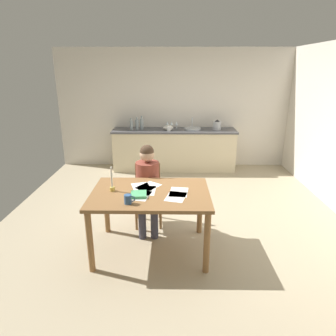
# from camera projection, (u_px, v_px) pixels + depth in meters

# --- Properties ---
(ground_plane) EXTENTS (5.20, 5.20, 0.04)m
(ground_plane) POSITION_uv_depth(u_px,v_px,m) (175.00, 215.00, 4.67)
(ground_plane) COLOR tan
(wall_back) EXTENTS (5.20, 0.12, 2.60)m
(wall_back) POSITION_uv_depth(u_px,v_px,m) (174.00, 109.00, 6.72)
(wall_back) COLOR silver
(wall_back) RESTS_ON ground
(kitchen_counter) EXTENTS (2.69, 0.64, 0.90)m
(kitchen_counter) POSITION_uv_depth(u_px,v_px,m) (174.00, 149.00, 6.65)
(kitchen_counter) COLOR beige
(kitchen_counter) RESTS_ON ground
(dining_table) EXTENTS (1.40, 0.97, 0.78)m
(dining_table) POSITION_uv_depth(u_px,v_px,m) (150.00, 200.00, 3.55)
(dining_table) COLOR olive
(dining_table) RESTS_ON ground
(chair_at_table) EXTENTS (0.43, 0.43, 0.87)m
(chair_at_table) POSITION_uv_depth(u_px,v_px,m) (148.00, 191.00, 4.30)
(chair_at_table) COLOR olive
(chair_at_table) RESTS_ON ground
(person_seated) EXTENTS (0.35, 0.61, 1.19)m
(person_seated) POSITION_uv_depth(u_px,v_px,m) (148.00, 182.00, 4.10)
(person_seated) COLOR brown
(person_seated) RESTS_ON ground
(coffee_mug) EXTENTS (0.12, 0.08, 0.10)m
(coffee_mug) POSITION_uv_depth(u_px,v_px,m) (128.00, 199.00, 3.20)
(coffee_mug) COLOR #33598C
(coffee_mug) RESTS_ON dining_table
(candlestick) EXTENTS (0.06, 0.06, 0.30)m
(candlestick) POSITION_uv_depth(u_px,v_px,m) (112.00, 184.00, 3.52)
(candlestick) COLOR gold
(candlestick) RESTS_ON dining_table
(book_magazine) EXTENTS (0.19, 0.20, 0.03)m
(book_magazine) POSITION_uv_depth(u_px,v_px,m) (139.00, 195.00, 3.41)
(book_magazine) COLOR #4EAF6D
(book_magazine) RESTS_ON dining_table
(paper_letter) EXTENTS (0.28, 0.34, 0.00)m
(paper_letter) POSITION_uv_depth(u_px,v_px,m) (176.00, 197.00, 3.39)
(paper_letter) COLOR white
(paper_letter) RESTS_ON dining_table
(paper_bill) EXTENTS (0.24, 0.32, 0.00)m
(paper_bill) POSITION_uv_depth(u_px,v_px,m) (179.00, 192.00, 3.52)
(paper_bill) COLOR white
(paper_bill) RESTS_ON dining_table
(paper_envelope) EXTENTS (0.34, 0.36, 0.00)m
(paper_envelope) POSITION_uv_depth(u_px,v_px,m) (148.00, 186.00, 3.69)
(paper_envelope) COLOR white
(paper_envelope) RESTS_ON dining_table
(paper_receipt) EXTENTS (0.27, 0.33, 0.00)m
(paper_receipt) POSITION_uv_depth(u_px,v_px,m) (140.00, 195.00, 3.42)
(paper_receipt) COLOR white
(paper_receipt) RESTS_ON dining_table
(paper_notice) EXTENTS (0.22, 0.30, 0.00)m
(paper_notice) POSITION_uv_depth(u_px,v_px,m) (147.00, 190.00, 3.56)
(paper_notice) COLOR white
(paper_notice) RESTS_ON dining_table
(paper_flyer) EXTENTS (0.29, 0.34, 0.00)m
(paper_flyer) POSITION_uv_depth(u_px,v_px,m) (141.00, 187.00, 3.67)
(paper_flyer) COLOR white
(paper_flyer) RESTS_ON dining_table
(sink_unit) EXTENTS (0.36, 0.36, 0.24)m
(sink_unit) POSITION_uv_depth(u_px,v_px,m) (192.00, 129.00, 6.49)
(sink_unit) COLOR #B2B7BC
(sink_unit) RESTS_ON kitchen_counter
(bottle_oil) EXTENTS (0.07, 0.07, 0.25)m
(bottle_oil) POSITION_uv_depth(u_px,v_px,m) (131.00, 125.00, 6.42)
(bottle_oil) COLOR #8C999E
(bottle_oil) RESTS_ON kitchen_counter
(bottle_vinegar) EXTENTS (0.07, 0.07, 0.27)m
(bottle_vinegar) POSITION_uv_depth(u_px,v_px,m) (137.00, 124.00, 6.48)
(bottle_vinegar) COLOR #8C999E
(bottle_vinegar) RESTS_ON kitchen_counter
(bottle_wine_red) EXTENTS (0.08, 0.08, 0.29)m
(bottle_wine_red) POSITION_uv_depth(u_px,v_px,m) (142.00, 124.00, 6.50)
(bottle_wine_red) COLOR #8C999E
(bottle_wine_red) RESTS_ON kitchen_counter
(mixing_bowl) EXTENTS (0.22, 0.22, 0.10)m
(mixing_bowl) POSITION_uv_depth(u_px,v_px,m) (168.00, 128.00, 6.45)
(mixing_bowl) COLOR white
(mixing_bowl) RESTS_ON kitchen_counter
(stovetop_kettle) EXTENTS (0.18, 0.18, 0.22)m
(stovetop_kettle) POSITION_uv_depth(u_px,v_px,m) (217.00, 125.00, 6.46)
(stovetop_kettle) COLOR #B7BABF
(stovetop_kettle) RESTS_ON kitchen_counter
(wine_glass_near_sink) EXTENTS (0.07, 0.07, 0.15)m
(wine_glass_near_sink) POSITION_uv_depth(u_px,v_px,m) (177.00, 123.00, 6.61)
(wine_glass_near_sink) COLOR silver
(wine_glass_near_sink) RESTS_ON kitchen_counter
(wine_glass_by_kettle) EXTENTS (0.07, 0.07, 0.15)m
(wine_glass_by_kettle) POSITION_uv_depth(u_px,v_px,m) (172.00, 123.00, 6.61)
(wine_glass_by_kettle) COLOR silver
(wine_glass_by_kettle) RESTS_ON kitchen_counter
(wine_glass_back_left) EXTENTS (0.07, 0.07, 0.15)m
(wine_glass_back_left) POSITION_uv_depth(u_px,v_px,m) (167.00, 123.00, 6.61)
(wine_glass_back_left) COLOR silver
(wine_glass_back_left) RESTS_ON kitchen_counter
(teacup_on_counter) EXTENTS (0.12, 0.08, 0.10)m
(teacup_on_counter) POSITION_uv_depth(u_px,v_px,m) (169.00, 129.00, 6.35)
(teacup_on_counter) COLOR white
(teacup_on_counter) RESTS_ON kitchen_counter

